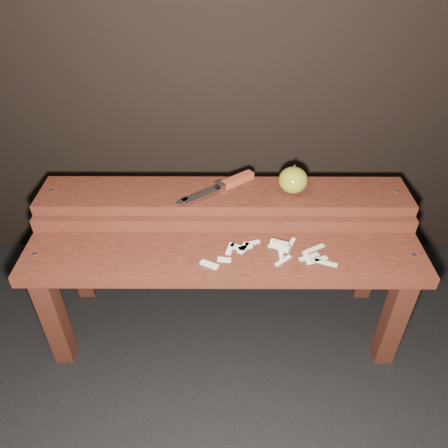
{
  "coord_description": "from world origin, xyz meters",
  "views": [
    {
      "loc": [
        0.0,
        -1.01,
        1.28
      ],
      "look_at": [
        0.0,
        0.06,
        0.45
      ],
      "focal_mm": 35.0,
      "sensor_mm": 36.0,
      "label": 1
    }
  ],
  "objects_px": {
    "bench_front_tier": "(224,274)",
    "bench_rear_tier": "(224,213)",
    "knife": "(228,184)",
    "apple": "(293,180)"
  },
  "relations": [
    {
      "from": "bench_front_tier",
      "to": "apple",
      "type": "bearing_deg",
      "value": 46.46
    },
    {
      "from": "apple",
      "to": "bench_front_tier",
      "type": "bearing_deg",
      "value": -133.54
    },
    {
      "from": "bench_rear_tier",
      "to": "apple",
      "type": "height_order",
      "value": "apple"
    },
    {
      "from": "bench_front_tier",
      "to": "knife",
      "type": "xyz_separation_m",
      "value": [
        0.01,
        0.26,
        0.16
      ]
    },
    {
      "from": "bench_front_tier",
      "to": "knife",
      "type": "height_order",
      "value": "knife"
    },
    {
      "from": "bench_front_tier",
      "to": "knife",
      "type": "distance_m",
      "value": 0.3
    },
    {
      "from": "bench_rear_tier",
      "to": "apple",
      "type": "xyz_separation_m",
      "value": [
        0.22,
        0.0,
        0.13
      ]
    },
    {
      "from": "bench_front_tier",
      "to": "bench_rear_tier",
      "type": "relative_size",
      "value": 1.0
    },
    {
      "from": "apple",
      "to": "knife",
      "type": "xyz_separation_m",
      "value": [
        -0.21,
        0.03,
        -0.03
      ]
    },
    {
      "from": "bench_rear_tier",
      "to": "knife",
      "type": "relative_size",
      "value": 4.82
    }
  ]
}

